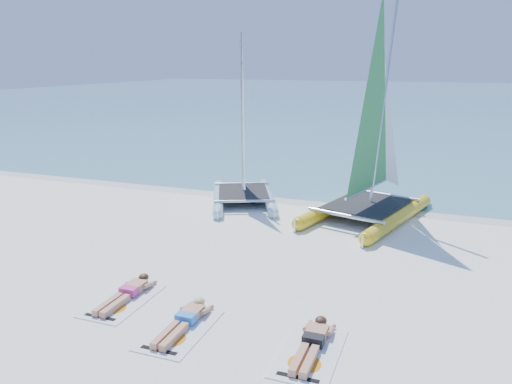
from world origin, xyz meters
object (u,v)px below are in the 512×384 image
(towel_c, at_px, (310,353))
(towel_b, at_px, (180,330))
(towel_a, at_px, (123,301))
(sunbather_c, at_px, (313,341))
(catamaran_blue, at_px, (243,151))
(sunbather_b, at_px, (185,320))
(sunbather_a, at_px, (128,292))
(catamaran_yellow, at_px, (377,145))

(towel_c, bearing_deg, towel_b, -177.63)
(towel_a, distance_m, sunbather_c, 4.16)
(towel_a, height_order, towel_c, same)
(catamaran_blue, height_order, sunbather_b, catamaran_blue)
(sunbather_a, bearing_deg, towel_c, -9.55)
(sunbather_b, bearing_deg, catamaran_yellow, 74.49)
(towel_b, height_order, sunbather_b, sunbather_b)
(catamaran_blue, xyz_separation_m, catamaran_yellow, (4.58, 0.07, 0.49))
(towel_a, height_order, sunbather_c, sunbather_c)
(towel_a, relative_size, sunbather_c, 1.07)
(catamaran_blue, xyz_separation_m, sunbather_c, (4.67, -8.37, -1.69))
(catamaran_blue, height_order, sunbather_a, catamaran_blue)
(towel_a, xyz_separation_m, sunbather_b, (1.69, -0.42, 0.11))
(sunbather_b, bearing_deg, sunbather_c, 2.37)
(towel_b, relative_size, sunbather_c, 1.07)
(towel_a, distance_m, sunbather_b, 1.74)
(towel_b, bearing_deg, catamaran_yellow, 74.82)
(catamaran_yellow, xyz_separation_m, towel_a, (-4.06, -8.12, -2.29))
(catamaran_blue, bearing_deg, catamaran_yellow, -23.30)
(catamaran_blue, relative_size, sunbather_c, 3.51)
(towel_b, bearing_deg, towel_c, 2.37)
(sunbather_a, bearing_deg, sunbather_b, -19.79)
(sunbather_b, bearing_deg, towel_a, 166.17)
(towel_b, height_order, towel_c, same)
(sunbather_a, xyz_separation_m, towel_c, (4.15, -0.70, -0.11))
(towel_c, bearing_deg, sunbather_b, 177.90)
(catamaran_blue, height_order, sunbather_c, catamaran_blue)
(towel_a, bearing_deg, sunbather_b, -13.83)
(sunbather_a, height_order, towel_c, sunbather_a)
(catamaran_blue, distance_m, sunbather_a, 8.06)
(towel_b, bearing_deg, sunbather_a, 154.66)
(towel_b, relative_size, towel_c, 1.00)
(catamaran_blue, bearing_deg, sunbather_a, -110.43)
(catamaran_blue, xyz_separation_m, towel_c, (4.67, -8.56, -1.80))
(towel_c, bearing_deg, towel_a, 173.05)
(catamaran_blue, bearing_deg, sunbather_c, -85.04)
(catamaran_blue, xyz_separation_m, towel_b, (2.21, -8.66, -1.80))
(catamaran_yellow, height_order, sunbather_c, catamaran_yellow)
(catamaran_yellow, xyz_separation_m, towel_b, (-2.37, -8.73, -2.29))
(catamaran_yellow, relative_size, sunbather_b, 4.22)
(towel_b, xyz_separation_m, sunbather_c, (2.46, 0.29, 0.11))
(sunbather_c, bearing_deg, sunbather_b, -177.63)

